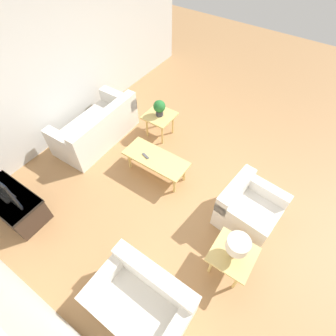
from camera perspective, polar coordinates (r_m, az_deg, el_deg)
The scene contains 13 objects.
ground_plane at distance 4.96m, azimuth 6.45°, elevation -2.51°, with size 14.00×14.00×0.00m, color #A87A4C.
wall_back at distance 2.88m, azimuth -27.13°, elevation -27.19°, with size 7.20×0.12×2.70m.
wall_right at distance 5.70m, azimuth -21.60°, elevation 20.23°, with size 0.12×7.20×2.70m.
sofa at distance 5.63m, azimuth -15.15°, elevation 8.35°, with size 0.91×1.77×0.81m.
armchair at distance 4.40m, azimuth 16.90°, elevation -8.60°, with size 0.93×0.95×0.75m.
loveseat at distance 3.75m, azimuth -5.63°, elevation -27.12°, with size 1.22×0.86×0.75m.
coffee_table at distance 4.73m, azimuth -2.65°, elevation 1.84°, with size 1.20×0.50×0.44m.
side_table_plant at distance 5.46m, azimuth -1.81°, elevation 10.86°, with size 0.57×0.57×0.53m.
side_table_lamp at distance 3.83m, azimuth 13.82°, elevation -18.08°, with size 0.57×0.57×0.53m.
tv_stand_chest at distance 4.99m, azimuth -30.55°, elevation -6.82°, with size 1.07×0.56×0.51m.
potted_plant at distance 5.29m, azimuth -1.89°, elevation 13.08°, with size 0.24×0.24×0.34m.
table_lamp at distance 3.52m, azimuth 14.91°, elevation -15.98°, with size 0.30×0.30×0.39m.
remote_control at distance 4.72m, azimuth -4.92°, elevation 2.64°, with size 0.16×0.08×0.02m.
Camera 1 is at (-1.21, 2.76, 3.95)m, focal length 28.00 mm.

